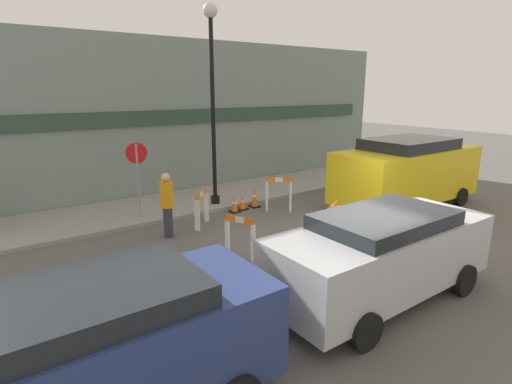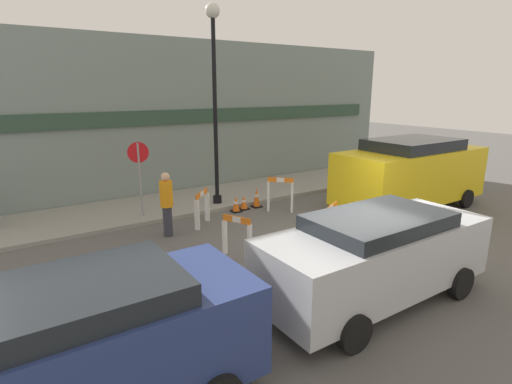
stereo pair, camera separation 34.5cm
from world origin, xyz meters
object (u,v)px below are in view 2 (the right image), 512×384
object	(u,v)px
streetlamp_post	(214,81)
stop_sign	(139,167)
person_worker	(167,202)
parked_car_1	(377,252)
parked_car_0	(85,345)
work_van	(411,171)

from	to	relation	value
streetlamp_post	stop_sign	distance (m)	3.47
streetlamp_post	person_worker	xyz separation A→B (m)	(-2.39, -1.71, -3.06)
stop_sign	parked_car_1	world-z (taller)	stop_sign
person_worker	stop_sign	bearing A→B (deg)	119.87
person_worker	parked_car_1	world-z (taller)	person_worker
parked_car_0	parked_car_1	xyz separation A→B (m)	(4.90, -0.00, -0.05)
streetlamp_post	parked_car_1	world-z (taller)	streetlamp_post
person_worker	work_van	size ratio (longest dim) A/B	0.33
streetlamp_post	person_worker	distance (m)	4.24
stop_sign	parked_car_1	size ratio (longest dim) A/B	0.48
stop_sign	work_van	world-z (taller)	stop_sign
work_van	person_worker	bearing A→B (deg)	165.78
person_worker	parked_car_1	bearing A→B (deg)	-44.13
parked_car_1	work_van	distance (m)	6.51
parked_car_1	work_van	size ratio (longest dim) A/B	0.87
parked_car_0	work_van	distance (m)	11.00
streetlamp_post	work_van	size ratio (longest dim) A/B	1.17
stop_sign	parked_car_0	bearing A→B (deg)	78.15
parked_car_1	parked_car_0	bearing A→B (deg)	180.00
stop_sign	person_worker	bearing A→B (deg)	104.53
stop_sign	person_worker	world-z (taller)	stop_sign
person_worker	parked_car_1	xyz separation A→B (m)	(1.88, -5.23, 0.02)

